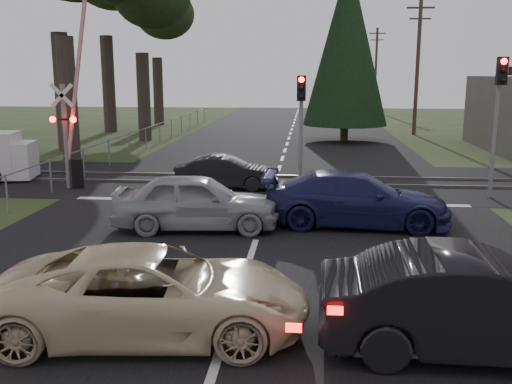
# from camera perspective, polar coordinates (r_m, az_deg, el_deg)

# --- Properties ---
(ground) EXTENTS (120.00, 120.00, 0.00)m
(ground) POSITION_cam_1_polar(r_m,az_deg,el_deg) (11.03, -1.87, -10.49)
(ground) COLOR #293618
(ground) RESTS_ON ground
(road) EXTENTS (14.00, 100.00, 0.01)m
(road) POSITION_cam_1_polar(r_m,az_deg,el_deg) (20.60, 1.59, 0.11)
(road) COLOR black
(road) RESTS_ON ground
(rail_corridor) EXTENTS (120.00, 8.00, 0.01)m
(rail_corridor) POSITION_cam_1_polar(r_m,az_deg,el_deg) (22.55, 1.93, 1.14)
(rail_corridor) COLOR black
(rail_corridor) RESTS_ON ground
(stop_line) EXTENTS (13.00, 0.35, 0.00)m
(stop_line) POSITION_cam_1_polar(r_m,az_deg,el_deg) (18.84, 1.23, -0.98)
(stop_line) COLOR silver
(stop_line) RESTS_ON ground
(rail_near) EXTENTS (120.00, 0.12, 0.10)m
(rail_near) POSITION_cam_1_polar(r_m,az_deg,el_deg) (21.76, 1.80, 0.86)
(rail_near) COLOR #59544C
(rail_near) RESTS_ON ground
(rail_far) EXTENTS (120.00, 0.12, 0.10)m
(rail_far) POSITION_cam_1_polar(r_m,az_deg,el_deg) (23.33, 2.04, 1.61)
(rail_far) COLOR #59544C
(rail_far) RESTS_ON ground
(crossing_signal) EXTENTS (1.62, 0.38, 6.96)m
(crossing_signal) POSITION_cam_1_polar(r_m,az_deg,el_deg) (21.78, -17.98, 5.64)
(crossing_signal) COLOR slate
(crossing_signal) RESTS_ON ground
(traffic_signal_right) EXTENTS (0.68, 0.48, 4.70)m
(traffic_signal_right) POSITION_cam_1_polar(r_m,az_deg,el_deg) (20.59, 23.25, 8.45)
(traffic_signal_right) COLOR slate
(traffic_signal_right) RESTS_ON ground
(traffic_signal_center) EXTENTS (0.32, 0.48, 4.10)m
(traffic_signal_center) POSITION_cam_1_polar(r_m,az_deg,el_deg) (20.85, 4.53, 7.99)
(traffic_signal_center) COLOR slate
(traffic_signal_center) RESTS_ON ground
(utility_pole_mid) EXTENTS (1.80, 0.26, 9.00)m
(utility_pole_mid) POSITION_cam_1_polar(r_m,az_deg,el_deg) (40.77, 15.86, 12.15)
(utility_pole_mid) COLOR #4C3D2D
(utility_pole_mid) RESTS_ON ground
(utility_pole_far) EXTENTS (1.80, 0.26, 9.00)m
(utility_pole_far) POSITION_cam_1_polar(r_m,az_deg,el_deg) (65.52, 11.89, 12.06)
(utility_pole_far) COLOR #4C3D2D
(utility_pole_far) RESTS_ON ground
(euc_tree_e) EXTENTS (6.00, 6.00, 13.20)m
(euc_tree_e) POSITION_cam_1_polar(r_m,az_deg,el_deg) (48.03, -10.05, 18.02)
(euc_tree_e) COLOR #473D33
(euc_tree_e) RESTS_ON ground
(conifer_tree) EXTENTS (5.20, 5.20, 11.00)m
(conifer_tree) POSITION_cam_1_polar(r_m,az_deg,el_deg) (36.24, 9.09, 14.54)
(conifer_tree) COLOR #473D33
(conifer_tree) RESTS_ON ground
(fence_left) EXTENTS (0.10, 36.00, 1.20)m
(fence_left) POSITION_cam_1_polar(r_m,az_deg,el_deg) (34.13, -10.22, 4.60)
(fence_left) COLOR slate
(fence_left) RESTS_ON ground
(cream_coupe) EXTENTS (5.28, 2.82, 1.41)m
(cream_coupe) POSITION_cam_1_polar(r_m,az_deg,el_deg) (9.50, -10.32, -9.88)
(cream_coupe) COLOR beige
(cream_coupe) RESTS_ON ground
(dark_hatchback) EXTENTS (4.83, 1.77, 1.58)m
(dark_hatchback) POSITION_cam_1_polar(r_m,az_deg,el_deg) (9.30, 21.52, -10.48)
(dark_hatchback) COLOR black
(dark_hatchback) RESTS_ON ground
(silver_car) EXTENTS (4.64, 2.20, 1.53)m
(silver_car) POSITION_cam_1_polar(r_m,az_deg,el_deg) (15.53, -5.96, -0.97)
(silver_car) COLOR #93959A
(silver_car) RESTS_ON ground
(blue_sedan) EXTENTS (5.22, 2.27, 1.50)m
(blue_sedan) POSITION_cam_1_polar(r_m,az_deg,el_deg) (16.08, 9.93, -0.71)
(blue_sedan) COLOR #171A46
(blue_sedan) RESTS_ON ground
(dark_car_far) EXTENTS (3.68, 1.38, 1.20)m
(dark_car_far) POSITION_cam_1_polar(r_m,az_deg,el_deg) (20.94, -3.09, 1.95)
(dark_car_far) COLOR black
(dark_car_far) RESTS_ON ground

